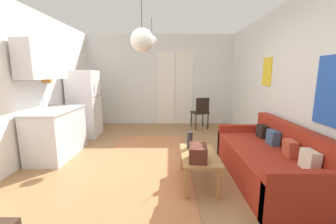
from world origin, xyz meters
name	(u,v)px	position (x,y,z in m)	size (l,w,h in m)	color
ground_plane	(152,175)	(0.00, 0.00, -0.05)	(4.93, 7.21, 0.10)	#996D44
wall_back	(161,80)	(0.02, 3.35, 1.33)	(4.53, 0.13, 2.67)	silver
wall_right	(303,87)	(2.21, 0.00, 1.34)	(0.12, 6.81, 2.67)	silver
wall_left	(0,87)	(-2.21, 0.00, 1.34)	(0.12, 6.81, 2.67)	white
area_rug	(146,163)	(-0.14, 0.35, 0.01)	(1.49, 3.11, 0.01)	#B26B42
couch	(270,161)	(1.74, -0.19, 0.27)	(0.89, 2.00, 0.81)	maroon
coffee_table	(199,158)	(0.68, -0.31, 0.37)	(0.48, 0.86, 0.43)	#A87542
bamboo_vase	(190,140)	(0.58, -0.07, 0.56)	(0.09, 0.09, 0.47)	#2D2D33
handbag	(198,153)	(0.64, -0.54, 0.53)	(0.25, 0.33, 0.32)	#512319
refrigerator	(85,104)	(-1.79, 1.97, 0.80)	(0.65, 0.65, 1.61)	white
kitchen_counter	(54,115)	(-1.85, 0.69, 0.78)	(0.63, 1.23, 2.07)	silver
accent_chair	(201,111)	(1.15, 2.67, 0.50)	(0.51, 0.50, 0.89)	black
pendant_lamp_near	(142,40)	(-0.07, -0.30, 1.95)	(0.30, 0.30, 0.88)	black
pendant_lamp_far	(152,41)	(-0.09, 1.54, 2.22)	(0.20, 0.20, 0.56)	black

